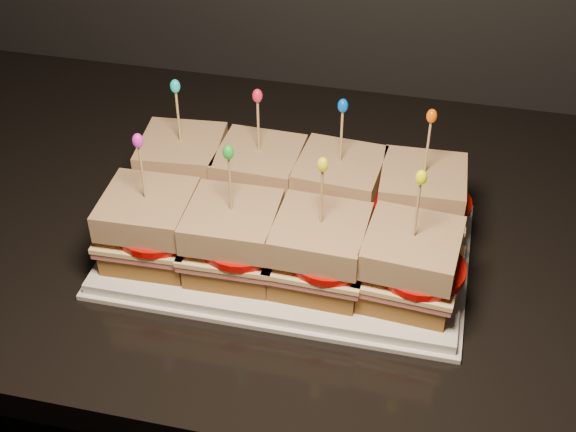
# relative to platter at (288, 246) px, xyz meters

# --- Properties ---
(granite_slab) EXTENTS (2.48, 0.69, 0.04)m
(granite_slab) POSITION_rel_platter_xyz_m (-0.00, 0.07, -0.03)
(granite_slab) COLOR black
(granite_slab) RESTS_ON cabinet
(platter) EXTENTS (0.42, 0.26, 0.02)m
(platter) POSITION_rel_platter_xyz_m (0.00, 0.00, 0.00)
(platter) COLOR white
(platter) RESTS_ON granite_slab
(platter_rim) EXTENTS (0.43, 0.27, 0.01)m
(platter_rim) POSITION_rel_platter_xyz_m (0.00, 0.00, -0.01)
(platter_rim) COLOR white
(platter_rim) RESTS_ON granite_slab
(sandwich_0_bread_bot) EXTENTS (0.10, 0.10, 0.03)m
(sandwich_0_bread_bot) POSITION_rel_platter_xyz_m (-0.15, 0.06, 0.02)
(sandwich_0_bread_bot) COLOR brown
(sandwich_0_bread_bot) RESTS_ON platter
(sandwich_0_ham) EXTENTS (0.11, 0.11, 0.01)m
(sandwich_0_ham) POSITION_rel_platter_xyz_m (-0.15, 0.06, 0.04)
(sandwich_0_ham) COLOR #C25F58
(sandwich_0_ham) RESTS_ON sandwich_0_bread_bot
(sandwich_0_cheese) EXTENTS (0.12, 0.11, 0.01)m
(sandwich_0_cheese) POSITION_rel_platter_xyz_m (-0.15, 0.06, 0.05)
(sandwich_0_cheese) COLOR #FFDF98
(sandwich_0_cheese) RESTS_ON sandwich_0_ham
(sandwich_0_tomato) EXTENTS (0.10, 0.10, 0.01)m
(sandwich_0_tomato) POSITION_rel_platter_xyz_m (-0.14, 0.05, 0.05)
(sandwich_0_tomato) COLOR #BE0804
(sandwich_0_tomato) RESTS_ON sandwich_0_cheese
(sandwich_0_bread_top) EXTENTS (0.11, 0.11, 0.03)m
(sandwich_0_bread_top) POSITION_rel_platter_xyz_m (-0.15, 0.06, 0.08)
(sandwich_0_bread_top) COLOR brown
(sandwich_0_bread_top) RESTS_ON sandwich_0_tomato
(sandwich_0_pick) EXTENTS (0.00, 0.00, 0.09)m
(sandwich_0_pick) POSITION_rel_platter_xyz_m (-0.15, 0.06, 0.12)
(sandwich_0_pick) COLOR tan
(sandwich_0_pick) RESTS_ON sandwich_0_bread_top
(sandwich_0_frill) EXTENTS (0.01, 0.01, 0.02)m
(sandwich_0_frill) POSITION_rel_platter_xyz_m (-0.15, 0.06, 0.17)
(sandwich_0_frill) COLOR #17C0CB
(sandwich_0_frill) RESTS_ON sandwich_0_pick
(sandwich_1_bread_bot) EXTENTS (0.10, 0.10, 0.03)m
(sandwich_1_bread_bot) POSITION_rel_platter_xyz_m (-0.05, 0.06, 0.02)
(sandwich_1_bread_bot) COLOR brown
(sandwich_1_bread_bot) RESTS_ON platter
(sandwich_1_ham) EXTENTS (0.11, 0.10, 0.01)m
(sandwich_1_ham) POSITION_rel_platter_xyz_m (-0.05, 0.06, 0.04)
(sandwich_1_ham) COLOR #C25F58
(sandwich_1_ham) RESTS_ON sandwich_1_bread_bot
(sandwich_1_cheese) EXTENTS (0.11, 0.11, 0.01)m
(sandwich_1_cheese) POSITION_rel_platter_xyz_m (-0.05, 0.06, 0.05)
(sandwich_1_cheese) COLOR #FFDF98
(sandwich_1_cheese) RESTS_ON sandwich_1_ham
(sandwich_1_tomato) EXTENTS (0.10, 0.10, 0.01)m
(sandwich_1_tomato) POSITION_rel_platter_xyz_m (-0.04, 0.05, 0.05)
(sandwich_1_tomato) COLOR #BE0804
(sandwich_1_tomato) RESTS_ON sandwich_1_cheese
(sandwich_1_bread_top) EXTENTS (0.10, 0.10, 0.03)m
(sandwich_1_bread_top) POSITION_rel_platter_xyz_m (-0.05, 0.06, 0.08)
(sandwich_1_bread_top) COLOR brown
(sandwich_1_bread_top) RESTS_ON sandwich_1_tomato
(sandwich_1_pick) EXTENTS (0.00, 0.00, 0.09)m
(sandwich_1_pick) POSITION_rel_platter_xyz_m (-0.05, 0.06, 0.12)
(sandwich_1_pick) COLOR tan
(sandwich_1_pick) RESTS_ON sandwich_1_bread_top
(sandwich_1_frill) EXTENTS (0.01, 0.01, 0.02)m
(sandwich_1_frill) POSITION_rel_platter_xyz_m (-0.05, 0.06, 0.17)
(sandwich_1_frill) COLOR red
(sandwich_1_frill) RESTS_ON sandwich_1_pick
(sandwich_2_bread_bot) EXTENTS (0.10, 0.10, 0.03)m
(sandwich_2_bread_bot) POSITION_rel_platter_xyz_m (0.05, 0.06, 0.02)
(sandwich_2_bread_bot) COLOR brown
(sandwich_2_bread_bot) RESTS_ON platter
(sandwich_2_ham) EXTENTS (0.11, 0.11, 0.01)m
(sandwich_2_ham) POSITION_rel_platter_xyz_m (0.05, 0.06, 0.04)
(sandwich_2_ham) COLOR #C25F58
(sandwich_2_ham) RESTS_ON sandwich_2_bread_bot
(sandwich_2_cheese) EXTENTS (0.11, 0.11, 0.01)m
(sandwich_2_cheese) POSITION_rel_platter_xyz_m (0.05, 0.06, 0.05)
(sandwich_2_cheese) COLOR #FFDF98
(sandwich_2_cheese) RESTS_ON sandwich_2_ham
(sandwich_2_tomato) EXTENTS (0.10, 0.10, 0.01)m
(sandwich_2_tomato) POSITION_rel_platter_xyz_m (0.06, 0.05, 0.05)
(sandwich_2_tomato) COLOR #BE0804
(sandwich_2_tomato) RESTS_ON sandwich_2_cheese
(sandwich_2_bread_top) EXTENTS (0.10, 0.10, 0.03)m
(sandwich_2_bread_top) POSITION_rel_platter_xyz_m (0.05, 0.06, 0.08)
(sandwich_2_bread_top) COLOR brown
(sandwich_2_bread_top) RESTS_ON sandwich_2_tomato
(sandwich_2_pick) EXTENTS (0.00, 0.00, 0.09)m
(sandwich_2_pick) POSITION_rel_platter_xyz_m (0.05, 0.06, 0.12)
(sandwich_2_pick) COLOR tan
(sandwich_2_pick) RESTS_ON sandwich_2_bread_top
(sandwich_2_frill) EXTENTS (0.01, 0.01, 0.02)m
(sandwich_2_frill) POSITION_rel_platter_xyz_m (0.05, 0.06, 0.17)
(sandwich_2_frill) COLOR blue
(sandwich_2_frill) RESTS_ON sandwich_2_pick
(sandwich_3_bread_bot) EXTENTS (0.10, 0.10, 0.03)m
(sandwich_3_bread_bot) POSITION_rel_platter_xyz_m (0.15, 0.06, 0.02)
(sandwich_3_bread_bot) COLOR brown
(sandwich_3_bread_bot) RESTS_ON platter
(sandwich_3_ham) EXTENTS (0.11, 0.11, 0.01)m
(sandwich_3_ham) POSITION_rel_platter_xyz_m (0.15, 0.06, 0.04)
(sandwich_3_ham) COLOR #C25F58
(sandwich_3_ham) RESTS_ON sandwich_3_bread_bot
(sandwich_3_cheese) EXTENTS (0.11, 0.11, 0.01)m
(sandwich_3_cheese) POSITION_rel_platter_xyz_m (0.15, 0.06, 0.05)
(sandwich_3_cheese) COLOR #FFDF98
(sandwich_3_cheese) RESTS_ON sandwich_3_ham
(sandwich_3_tomato) EXTENTS (0.10, 0.10, 0.01)m
(sandwich_3_tomato) POSITION_rel_platter_xyz_m (0.16, 0.05, 0.05)
(sandwich_3_tomato) COLOR #BE0804
(sandwich_3_tomato) RESTS_ON sandwich_3_cheese
(sandwich_3_bread_top) EXTENTS (0.10, 0.10, 0.03)m
(sandwich_3_bread_top) POSITION_rel_platter_xyz_m (0.15, 0.06, 0.08)
(sandwich_3_bread_top) COLOR brown
(sandwich_3_bread_top) RESTS_ON sandwich_3_tomato
(sandwich_3_pick) EXTENTS (0.00, 0.00, 0.09)m
(sandwich_3_pick) POSITION_rel_platter_xyz_m (0.15, 0.06, 0.12)
(sandwich_3_pick) COLOR tan
(sandwich_3_pick) RESTS_ON sandwich_3_bread_top
(sandwich_3_frill) EXTENTS (0.01, 0.01, 0.02)m
(sandwich_3_frill) POSITION_rel_platter_xyz_m (0.15, 0.06, 0.17)
(sandwich_3_frill) COLOR #E95205
(sandwich_3_frill) RESTS_ON sandwich_3_pick
(sandwich_4_bread_bot) EXTENTS (0.10, 0.10, 0.03)m
(sandwich_4_bread_bot) POSITION_rel_platter_xyz_m (-0.15, -0.06, 0.02)
(sandwich_4_bread_bot) COLOR brown
(sandwich_4_bread_bot) RESTS_ON platter
(sandwich_4_ham) EXTENTS (0.11, 0.10, 0.01)m
(sandwich_4_ham) POSITION_rel_platter_xyz_m (-0.15, -0.06, 0.04)
(sandwich_4_ham) COLOR #C25F58
(sandwich_4_ham) RESTS_ON sandwich_4_bread_bot
(sandwich_4_cheese) EXTENTS (0.11, 0.11, 0.01)m
(sandwich_4_cheese) POSITION_rel_platter_xyz_m (-0.15, -0.06, 0.05)
(sandwich_4_cheese) COLOR #FFDF98
(sandwich_4_cheese) RESTS_ON sandwich_4_ham
(sandwich_4_tomato) EXTENTS (0.10, 0.10, 0.01)m
(sandwich_4_tomato) POSITION_rel_platter_xyz_m (-0.14, -0.07, 0.05)
(sandwich_4_tomato) COLOR #BE0804
(sandwich_4_tomato) RESTS_ON sandwich_4_cheese
(sandwich_4_bread_top) EXTENTS (0.10, 0.10, 0.03)m
(sandwich_4_bread_top) POSITION_rel_platter_xyz_m (-0.15, -0.06, 0.08)
(sandwich_4_bread_top) COLOR brown
(sandwich_4_bread_top) RESTS_ON sandwich_4_tomato
(sandwich_4_pick) EXTENTS (0.00, 0.00, 0.09)m
(sandwich_4_pick) POSITION_rel_platter_xyz_m (-0.15, -0.06, 0.12)
(sandwich_4_pick) COLOR tan
(sandwich_4_pick) RESTS_ON sandwich_4_bread_top
(sandwich_4_frill) EXTENTS (0.01, 0.01, 0.02)m
(sandwich_4_frill) POSITION_rel_platter_xyz_m (-0.15, -0.06, 0.17)
(sandwich_4_frill) COLOR #D522C6
(sandwich_4_frill) RESTS_ON sandwich_4_pick
(sandwich_5_bread_bot) EXTENTS (0.10, 0.10, 0.03)m
(sandwich_5_bread_bot) POSITION_rel_platter_xyz_m (-0.05, -0.06, 0.02)
(sandwich_5_bread_bot) COLOR brown
(sandwich_5_bread_bot) RESTS_ON platter
(sandwich_5_ham) EXTENTS (0.11, 0.10, 0.01)m
(sandwich_5_ham) POSITION_rel_platter_xyz_m (-0.05, -0.06, 0.04)
(sandwich_5_ham) COLOR #C25F58
(sandwich_5_ham) RESTS_ON sandwich_5_bread_bot
(sandwich_5_cheese) EXTENTS (0.11, 0.11, 0.01)m
(sandwich_5_cheese) POSITION_rel_platter_xyz_m (-0.05, -0.06, 0.05)
(sandwich_5_cheese) COLOR #FFDF98
(sandwich_5_cheese) RESTS_ON sandwich_5_ham
(sandwich_5_tomato) EXTENTS (0.10, 0.10, 0.01)m
(sandwich_5_tomato) POSITION_rel_platter_xyz_m (-0.04, -0.07, 0.05)
(sandwich_5_tomato) COLOR #BE0804
(sandwich_5_tomato) RESTS_ON sandwich_5_cheese
(sandwich_5_bread_top) EXTENTS (0.10, 0.10, 0.03)m
(sandwich_5_bread_top) POSITION_rel_platter_xyz_m (-0.05, -0.06, 0.08)
(sandwich_5_bread_top) COLOR brown
(sandwich_5_bread_top) RESTS_ON sandwich_5_tomato
(sandwich_5_pick) EXTENTS (0.00, 0.00, 0.09)m
(sandwich_5_pick) POSITION_rel_platter_xyz_m (-0.05, -0.06, 0.12)
(sandwich_5_pick) COLOR tan
(sandwich_5_pick) RESTS_ON sandwich_5_bread_top
(sandwich_5_frill) EXTENTS (0.01, 0.01, 0.02)m
(sandwich_5_frill) POSITION_rel_platter_xyz_m (-0.05, -0.06, 0.17)
(sandwich_5_frill) COLOR green
(sandwich_5_frill) RESTS_ON sandwich_5_pick
(sandwich_6_bread_bot) EXTENTS (0.10, 0.10, 0.03)m
(sandwich_6_bread_bot) POSITION_rel_platter_xyz_m (0.05, -0.06, 0.02)
(sandwich_6_bread_bot) COLOR brown
(sandwich_6_bread_bot) RESTS_ON platter
(sandwich_6_ham) EXTENTS (0.11, 0.10, 0.01)m
(sandwich_6_ham) POSITION_rel_platter_xyz_m (0.05, -0.06, 0.04)
(sandwich_6_ham) COLOR #C25F58
(sandwich_6_ham) RESTS_ON sandwich_6_bread_bot
(sandwich_6_cheese) EXTENTS (0.11, 0.11, 0.01)m
(sandwich_6_cheese) POSITION_rel_platter_xyz_m (0.05, -0.06, 0.05)
(sandwich_6_cheese) COLOR #FFDF98
(sandwich_6_cheese) RESTS_ON sandwich_6_ham
(sandwich_6_tomato) EXTENTS (0.10, 0.10, 0.01)m
(sandwich_6_tomato) POSITION_rel_platter_xyz_m (0.06, -0.07, 0.05)
(sandwich_6_tomato) COLOR #BE0804
(sandwich_6_tomato) RESTS_ON sandwich_6_cheese
(sandwich_6_bread_top) EXTENTS (0.10, 0.10, 0.03)m
(sandwich_6_bread_top) POSITION_rel_platter_xyz_m (0.05, -0.06, 0.08)
(sandwich_6_bread_top) COLOR brown
(sandwich_6_bread_top) RESTS_ON sandwich_6_tomato
(sandwich_6_pick) EXTENTS (0.00, 0.00, 0.09)m
(sandwich_6_pick) POSITION_rel_platter_xyz_m (0.05, -0.06, 0.12)
(sandwich_6_pick) COLOR tan
(sandwich_6_pick) RESTS_ON sandwich_6_bread_top
(sandwich_6_frill) EXTENTS (0.01, 0.01, 0.02)m
(sandwich_6_frill) POSITION_rel_platter_xyz_m (0.05, -0.06, 0.17)
(sandwich_6_frill) COLOR yellow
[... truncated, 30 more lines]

